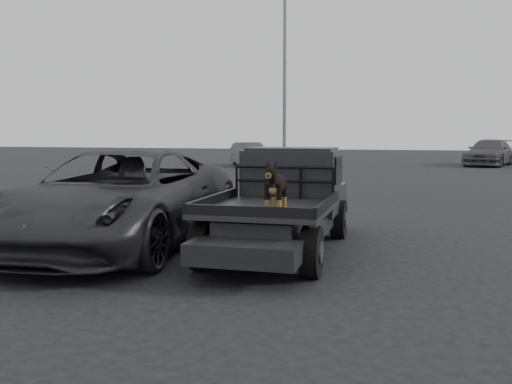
% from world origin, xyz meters
% --- Properties ---
extents(ground, '(120.00, 120.00, 0.00)m').
position_xyz_m(ground, '(0.00, 0.00, 0.00)').
color(ground, black).
rests_on(ground, ground).
extents(flatbed_ute, '(2.00, 5.40, 0.92)m').
position_xyz_m(flatbed_ute, '(-0.30, 1.51, 0.46)').
color(flatbed_ute, black).
rests_on(flatbed_ute, ground).
extents(ute_cab, '(1.72, 1.30, 0.88)m').
position_xyz_m(ute_cab, '(-0.30, 2.46, 1.36)').
color(ute_cab, black).
rests_on(ute_cab, flatbed_ute).
extents(headache_rack, '(1.80, 0.08, 0.55)m').
position_xyz_m(headache_rack, '(-0.30, 1.71, 1.20)').
color(headache_rack, black).
rests_on(headache_rack, flatbed_ute).
extents(dog, '(0.32, 0.60, 0.74)m').
position_xyz_m(dog, '(0.01, -0.24, 1.29)').
color(dog, black).
rests_on(dog, flatbed_ute).
extents(parked_suv, '(3.33, 6.55, 1.77)m').
position_xyz_m(parked_suv, '(-3.27, 1.21, 0.89)').
color(parked_suv, '#2B2A2F').
rests_on(parked_suv, ground).
extents(distant_car_a, '(3.59, 4.55, 1.45)m').
position_xyz_m(distant_car_a, '(-7.71, 25.41, 0.72)').
color(distant_car_a, '#49494D').
rests_on(distant_car_a, ground).
extents(distant_car_b, '(3.91, 5.98, 1.61)m').
position_xyz_m(distant_car_b, '(6.55, 29.81, 0.81)').
color(distant_car_b, '#47464C').
rests_on(distant_car_b, ground).
extents(floodlight_near, '(1.08, 0.28, 13.97)m').
position_xyz_m(floodlight_near, '(-4.14, 19.19, 7.58)').
color(floodlight_near, slate).
rests_on(floodlight_near, ground).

